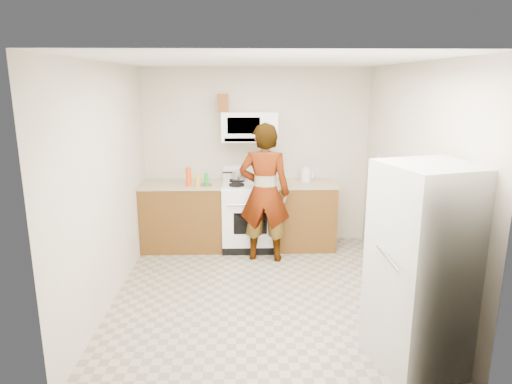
{
  "coord_description": "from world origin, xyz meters",
  "views": [
    {
      "loc": [
        -0.2,
        -4.67,
        2.31
      ],
      "look_at": [
        -0.04,
        0.55,
        1.03
      ],
      "focal_mm": 32.0,
      "sensor_mm": 36.0,
      "label": 1
    }
  ],
  "objects_px": {
    "saucepan": "(239,175)",
    "microwave": "(249,126)",
    "person": "(265,193)",
    "kettle": "(306,175)",
    "gas_range": "(250,214)",
    "fridge": "(424,268)"
  },
  "relations": [
    {
      "from": "fridge",
      "to": "saucepan",
      "type": "bearing_deg",
      "value": 101.0
    },
    {
      "from": "gas_range",
      "to": "kettle",
      "type": "bearing_deg",
      "value": 7.68
    },
    {
      "from": "kettle",
      "to": "saucepan",
      "type": "bearing_deg",
      "value": 153.47
    },
    {
      "from": "gas_range",
      "to": "kettle",
      "type": "xyz_separation_m",
      "value": [
        0.79,
        0.11,
        0.53
      ]
    },
    {
      "from": "gas_range",
      "to": "person",
      "type": "distance_m",
      "value": 0.64
    },
    {
      "from": "person",
      "to": "kettle",
      "type": "relative_size",
      "value": 10.73
    },
    {
      "from": "person",
      "to": "fridge",
      "type": "height_order",
      "value": "person"
    },
    {
      "from": "gas_range",
      "to": "microwave",
      "type": "xyz_separation_m",
      "value": [
        0.0,
        0.13,
        1.21
      ]
    },
    {
      "from": "gas_range",
      "to": "fridge",
      "type": "height_order",
      "value": "fridge"
    },
    {
      "from": "gas_range",
      "to": "saucepan",
      "type": "bearing_deg",
      "value": 131.55
    },
    {
      "from": "fridge",
      "to": "saucepan",
      "type": "distance_m",
      "value": 3.33
    },
    {
      "from": "microwave",
      "to": "kettle",
      "type": "height_order",
      "value": "microwave"
    },
    {
      "from": "microwave",
      "to": "person",
      "type": "height_order",
      "value": "microwave"
    },
    {
      "from": "fridge",
      "to": "saucepan",
      "type": "relative_size",
      "value": 8.09
    },
    {
      "from": "saucepan",
      "to": "microwave",
      "type": "bearing_deg",
      "value": -16.26
    },
    {
      "from": "gas_range",
      "to": "saucepan",
      "type": "height_order",
      "value": "gas_range"
    },
    {
      "from": "fridge",
      "to": "gas_range",
      "type": "bearing_deg",
      "value": 99.92
    },
    {
      "from": "fridge",
      "to": "saucepan",
      "type": "xyz_separation_m",
      "value": [
        -1.51,
        2.97,
        0.16
      ]
    },
    {
      "from": "person",
      "to": "kettle",
      "type": "height_order",
      "value": "person"
    },
    {
      "from": "fridge",
      "to": "saucepan",
      "type": "height_order",
      "value": "fridge"
    },
    {
      "from": "person",
      "to": "fridge",
      "type": "bearing_deg",
      "value": 125.24
    },
    {
      "from": "saucepan",
      "to": "fridge",
      "type": "bearing_deg",
      "value": -63.11
    }
  ]
}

